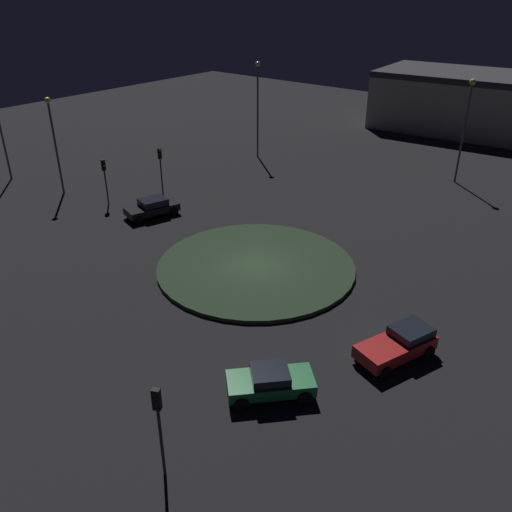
% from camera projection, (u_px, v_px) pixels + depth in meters
% --- Properties ---
extents(ground_plane, '(118.27, 118.27, 0.00)m').
position_uv_depth(ground_plane, '(256.00, 268.00, 34.86)').
color(ground_plane, black).
extents(roundabout_island, '(12.93, 12.93, 0.27)m').
position_uv_depth(roundabout_island, '(256.00, 266.00, 34.80)').
color(roundabout_island, '#263823').
rests_on(roundabout_island, ground_plane).
extents(car_green, '(4.07, 3.98, 1.37)m').
position_uv_depth(car_green, '(270.00, 382.00, 24.00)').
color(car_green, '#1E7238').
rests_on(car_green, ground_plane).
extents(car_black, '(4.47, 3.00, 1.43)m').
position_uv_depth(car_black, '(152.00, 207.00, 42.18)').
color(car_black, black).
rests_on(car_black, ground_plane).
extents(car_red, '(4.48, 3.10, 1.46)m').
position_uv_depth(car_red, '(398.00, 344.00, 26.39)').
color(car_red, red).
rests_on(car_red, ground_plane).
extents(traffic_light_northeast, '(0.40, 0.37, 4.23)m').
position_uv_depth(traffic_light_northeast, '(159.00, 415.00, 19.03)').
color(traffic_light_northeast, '#2D2D2D').
rests_on(traffic_light_northeast, ground_plane).
extents(traffic_light_south, '(0.31, 0.36, 3.82)m').
position_uv_depth(traffic_light_south, '(105.00, 173.00, 43.52)').
color(traffic_light_south, '#2D2D2D').
rests_on(traffic_light_south, ground_plane).
extents(traffic_light_south_near, '(0.36, 0.39, 4.23)m').
position_uv_depth(traffic_light_south_near, '(160.00, 162.00, 45.03)').
color(traffic_light_south_near, '#2D2D2D').
rests_on(traffic_light_south_near, ground_plane).
extents(streetlamp_southwest, '(0.49, 0.49, 9.62)m').
position_uv_depth(streetlamp_southwest, '(258.00, 99.00, 53.86)').
color(streetlamp_southwest, '#4C4C51').
rests_on(streetlamp_southwest, ground_plane).
extents(streetlamp_south, '(0.48, 0.48, 8.30)m').
position_uv_depth(streetlamp_south, '(54.00, 135.00, 44.63)').
color(streetlamp_south, '#4C4C51').
rests_on(streetlamp_south, ground_plane).
extents(streetlamp_west, '(0.55, 0.55, 9.28)m').
position_uv_depth(streetlamp_west, '(467.00, 116.00, 46.74)').
color(streetlamp_west, '#4C4C51').
rests_on(streetlamp_west, ground_plane).
extents(store_building, '(14.44, 30.56, 6.90)m').
position_uv_depth(store_building, '(504.00, 106.00, 62.85)').
color(store_building, '#ADA893').
rests_on(store_building, ground_plane).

